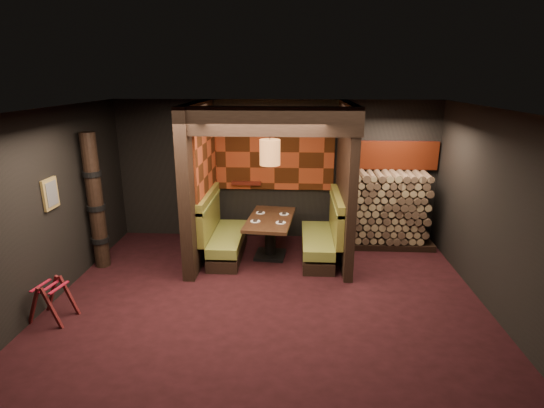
{
  "coord_description": "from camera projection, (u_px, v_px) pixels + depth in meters",
  "views": [
    {
      "loc": [
        0.38,
        -5.75,
        3.29
      ],
      "look_at": [
        0.0,
        1.3,
        1.15
      ],
      "focal_mm": 28.0,
      "sensor_mm": 36.0,
      "label": 1
    }
  ],
  "objects": [
    {
      "name": "partition_right",
      "position": [
        345.0,
        184.0,
        7.61
      ],
      "size": [
        0.15,
        2.1,
        2.85
      ],
      "primitive_type": "cube",
      "color": "black",
      "rests_on": "floor"
    },
    {
      "name": "booth_bench_left",
      "position": [
        222.0,
        236.0,
        7.98
      ],
      "size": [
        0.68,
        1.6,
        1.14
      ],
      "color": "black",
      "rests_on": "floor"
    },
    {
      "name": "ceiling",
      "position": [
        267.0,
        109.0,
        5.64
      ],
      "size": [
        6.5,
        5.5,
        0.02
      ],
      "primitive_type": "cube",
      "color": "black",
      "rests_on": "ground"
    },
    {
      "name": "firewood_stack",
      "position": [
        390.0,
        210.0,
        8.37
      ],
      "size": [
        1.73,
        0.7,
        1.5
      ],
      "color": "black",
      "rests_on": "floor"
    },
    {
      "name": "wall_right",
      "position": [
        501.0,
        216.0,
        5.88
      ],
      "size": [
        0.02,
        5.5,
        2.85
      ],
      "primitive_type": "cube",
      "color": "black",
      "rests_on": "ground"
    },
    {
      "name": "place_settings",
      "position": [
        270.0,
        217.0,
        7.83
      ],
      "size": [
        0.69,
        0.72,
        0.03
      ],
      "color": "white",
      "rests_on": "dining_table"
    },
    {
      "name": "framed_picture",
      "position": [
        50.0,
        194.0,
        6.26
      ],
      "size": [
        0.05,
        0.36,
        0.46
      ],
      "color": "olive",
      "rests_on": "wall_left"
    },
    {
      "name": "luggage_rack",
      "position": [
        52.0,
        299.0,
        5.9
      ],
      "size": [
        0.63,
        0.49,
        0.62
      ],
      "color": "#4D1213",
      "rests_on": "floor"
    },
    {
      "name": "wall_front",
      "position": [
        245.0,
        317.0,
        3.41
      ],
      "size": [
        6.5,
        0.02,
        2.85
      ],
      "primitive_type": "cube",
      "color": "black",
      "rests_on": "ground"
    },
    {
      "name": "dining_table",
      "position": [
        270.0,
        230.0,
        7.9
      ],
      "size": [
        0.94,
        1.53,
        0.77
      ],
      "color": "black",
      "rests_on": "floor"
    },
    {
      "name": "partition_left",
      "position": [
        199.0,
        183.0,
        7.7
      ],
      "size": [
        0.2,
        2.2,
        2.85
      ],
      "primitive_type": "cube",
      "color": "black",
      "rests_on": "floor"
    },
    {
      "name": "totem_column",
      "position": [
        96.0,
        203.0,
        7.33
      ],
      "size": [
        0.31,
        0.31,
        2.4
      ],
      "color": "black",
      "rests_on": "floor"
    },
    {
      "name": "wall_left",
      "position": [
        46.0,
        208.0,
        6.22
      ],
      "size": [
        0.02,
        5.5,
        2.85
      ],
      "primitive_type": "cube",
      "color": "black",
      "rests_on": "ground"
    },
    {
      "name": "booth_bench_right",
      "position": [
        323.0,
        238.0,
        7.88
      ],
      "size": [
        0.68,
        1.6,
        1.14
      ],
      "color": "black",
      "rests_on": "floor"
    },
    {
      "name": "header_beam",
      "position": [
        268.0,
        121.0,
        6.37
      ],
      "size": [
        2.85,
        0.18,
        0.44
      ],
      "primitive_type": "cube",
      "color": "black",
      "rests_on": "partition_left"
    },
    {
      "name": "wall_back",
      "position": [
        276.0,
        171.0,
        8.69
      ],
      "size": [
        6.5,
        0.02,
        2.85
      ],
      "primitive_type": "cube",
      "color": "black",
      "rests_on": "ground"
    },
    {
      "name": "tapa_back_panel",
      "position": [
        275.0,
        152.0,
        8.53
      ],
      "size": [
        2.4,
        0.06,
        1.55
      ],
      "primitive_type": "cube",
      "color": "#99381A",
      "rests_on": "wall_back"
    },
    {
      "name": "pendant_lamp",
      "position": [
        270.0,
        152.0,
        7.43
      ],
      "size": [
        0.36,
        0.36,
        1.07
      ],
      "color": "#A96632",
      "rests_on": "ceiling"
    },
    {
      "name": "floor",
      "position": [
        267.0,
        301.0,
        6.47
      ],
      "size": [
        6.5,
        5.5,
        0.02
      ],
      "primitive_type": "cube",
      "color": "black",
      "rests_on": "ground"
    },
    {
      "name": "lacquer_shelf",
      "position": [
        246.0,
        183.0,
        8.69
      ],
      "size": [
        0.6,
        0.12,
        0.07
      ],
      "primitive_type": "cube",
      "color": "#55180F",
      "rests_on": "wall_back"
    },
    {
      "name": "tapa_side_panel",
      "position": [
        206.0,
        158.0,
        7.74
      ],
      "size": [
        0.04,
        1.85,
        1.45
      ],
      "primitive_type": "cube",
      "color": "#99381A",
      "rests_on": "partition_left"
    },
    {
      "name": "mosaic_header",
      "position": [
        391.0,
        155.0,
        8.39
      ],
      "size": [
        1.83,
        0.1,
        0.56
      ],
      "primitive_type": "cube",
      "color": "maroon",
      "rests_on": "wall_back"
    },
    {
      "name": "bay_front_post",
      "position": [
        349.0,
        181.0,
        7.85
      ],
      "size": [
        0.08,
        0.08,
        2.85
      ],
      "primitive_type": "cube",
      "color": "black",
      "rests_on": "floor"
    }
  ]
}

